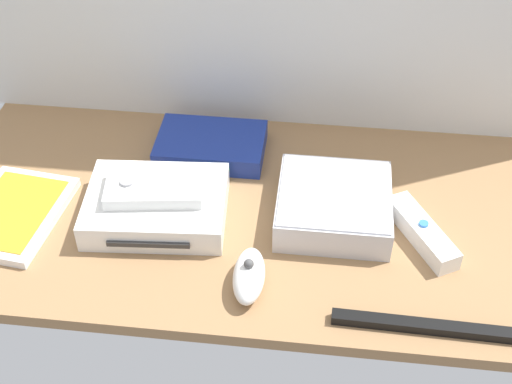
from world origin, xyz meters
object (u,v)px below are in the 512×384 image
(game_case, at_px, (13,214))
(game_console, at_px, (157,206))
(network_router, at_px, (211,145))
(remote_nunchuk, at_px, (249,276))
(remote_classic_pad, at_px, (154,188))
(sensor_bar, at_px, (424,326))
(mini_computer, at_px, (334,203))
(remote_wand, at_px, (422,232))

(game_case, bearing_deg, game_console, 14.00)
(network_router, bearing_deg, remote_nunchuk, -70.83)
(remote_classic_pad, relative_size, sensor_bar, 0.64)
(game_console, relative_size, game_case, 1.08)
(remote_nunchuk, bearing_deg, game_case, 164.34)
(mini_computer, xyz_separation_m, remote_classic_pad, (-0.27, -0.03, 0.03))
(mini_computer, relative_size, network_router, 0.95)
(remote_nunchuk, bearing_deg, remote_classic_pad, 139.61)
(remote_classic_pad, height_order, sensor_bar, remote_classic_pad)
(game_console, height_order, remote_nunchuk, remote_nunchuk)
(remote_wand, bearing_deg, network_router, 124.71)
(mini_computer, bearing_deg, sensor_bar, -58.39)
(remote_classic_pad, bearing_deg, mini_computer, -2.25)
(network_router, height_order, remote_nunchuk, remote_nunchuk)
(mini_computer, bearing_deg, network_router, 147.88)
(game_console, xyz_separation_m, remote_nunchuk, (0.16, -0.12, -0.00))
(game_console, relative_size, sensor_bar, 0.92)
(remote_wand, xyz_separation_m, remote_nunchuk, (-0.24, -0.12, 0.01))
(mini_computer, distance_m, network_router, 0.25)
(sensor_bar, bearing_deg, remote_nunchuk, 169.55)
(game_case, distance_m, sensor_bar, 0.63)
(game_console, height_order, network_router, game_console)
(game_case, bearing_deg, remote_wand, 8.94)
(game_console, height_order, remote_classic_pad, remote_classic_pad)
(remote_classic_pad, bearing_deg, sensor_bar, -32.00)
(remote_classic_pad, bearing_deg, remote_wand, -9.10)
(game_case, relative_size, sensor_bar, 0.85)
(remote_classic_pad, bearing_deg, network_router, 62.01)
(remote_wand, xyz_separation_m, sensor_bar, (-0.01, -0.17, -0.01))
(network_router, bearing_deg, mini_computer, -32.21)
(remote_nunchuk, bearing_deg, mini_computer, 52.73)
(game_console, distance_m, remote_classic_pad, 0.03)
(sensor_bar, bearing_deg, mini_computer, 122.91)
(remote_wand, distance_m, sensor_bar, 0.17)
(game_console, bearing_deg, remote_wand, -4.76)
(remote_wand, distance_m, remote_nunchuk, 0.27)
(remote_nunchuk, bearing_deg, remote_wand, 24.60)
(mini_computer, distance_m, game_case, 0.49)
(game_case, bearing_deg, network_router, 41.53)
(remote_classic_pad, bearing_deg, game_console, -81.11)
(game_console, bearing_deg, game_case, -176.90)
(remote_nunchuk, distance_m, sensor_bar, 0.24)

